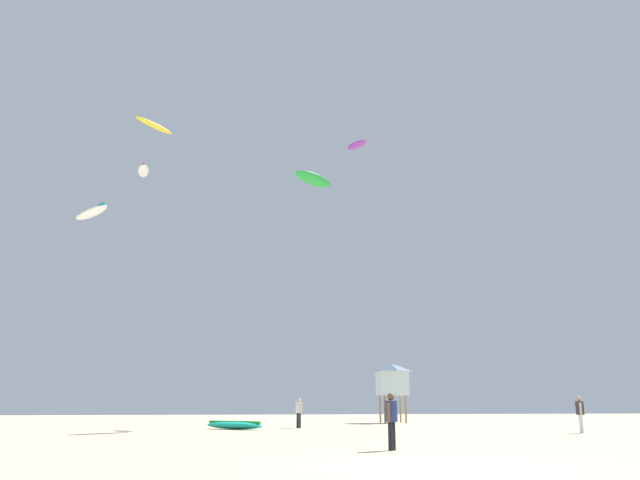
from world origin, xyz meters
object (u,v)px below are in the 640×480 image
person_foreground (391,417)px  kite_grounded_near (234,425)px  kite_aloft_0 (91,213)px  lifeguard_tower (392,379)px  kite_aloft_1 (313,179)px  kite_aloft_2 (357,145)px  person_midground (299,410)px  person_left (580,412)px  kite_aloft_3 (143,171)px  kite_aloft_4 (154,126)px

person_foreground → kite_grounded_near: 16.95m
kite_grounded_near → kite_aloft_0: (-8.63, 0.25, 11.91)m
kite_grounded_near → kite_aloft_0: bearing=178.3°
person_foreground → lifeguard_tower: bearing=110.9°
kite_aloft_1 → kite_aloft_2: kite_aloft_2 is taller
person_midground → kite_aloft_1: kite_aloft_1 is taller
kite_grounded_near → person_left: bearing=-21.4°
person_left → lifeguard_tower: bearing=-50.9°
kite_grounded_near → lifeguard_tower: (11.25, 9.38, 2.84)m
kite_aloft_1 → person_midground: bearing=-116.1°
person_foreground → kite_aloft_0: 24.02m
person_foreground → kite_aloft_3: size_ratio=0.59×
person_foreground → kite_aloft_0: size_ratio=0.47×
person_midground → lifeguard_tower: lifeguard_tower is taller
person_foreground → person_midground: person_foreground is taller
kite_grounded_near → kite_aloft_0: 14.71m
person_midground → kite_grounded_near: size_ratio=0.46×
lifeguard_tower → kite_aloft_0: bearing=-155.3°
person_midground → kite_aloft_3: bearing=105.8°
kite_aloft_3 → kite_aloft_4: size_ratio=1.02×
kite_aloft_0 → kite_aloft_2: bearing=24.9°
person_left → lifeguard_tower: size_ratio=0.42×
person_foreground → kite_aloft_1: kite_aloft_1 is taller
person_foreground → kite_grounded_near: size_ratio=0.49×
kite_aloft_2 → kite_aloft_1: bearing=-129.1°
kite_grounded_near → lifeguard_tower: 14.92m
lifeguard_tower → kite_aloft_3: size_ratio=1.39×
kite_aloft_1 → lifeguard_tower: bearing=42.4°
person_left → kite_aloft_4: size_ratio=0.59×
kite_aloft_4 → lifeguard_tower: bearing=26.4°
kite_aloft_0 → kite_grounded_near: bearing=-1.7°
person_midground → kite_aloft_0: 16.64m
kite_aloft_3 → person_midground: bearing=-44.4°
person_left → kite_grounded_near: (-16.68, 6.53, -0.80)m
person_midground → lifeguard_tower: bearing=17.2°
person_midground → kite_aloft_3: kite_aloft_3 is taller
person_left → kite_aloft_4: (-22.20, 7.61, 17.11)m
lifeguard_tower → kite_aloft_1: size_ratio=1.26×
person_midground → lifeguard_tower: (7.57, 8.12, 2.07)m
person_midground → kite_aloft_3: 24.13m
person_foreground → kite_aloft_2: bearing=116.0°
person_foreground → kite_aloft_0: kite_aloft_0 is taller
kite_aloft_3 → kite_aloft_4: bearing=-79.1°
person_midground → kite_aloft_2: size_ratio=0.83×
person_left → person_foreground: bearing=59.6°
person_foreground → kite_aloft_1: bearing=125.2°
lifeguard_tower → kite_aloft_1: bearing=-137.6°
person_midground → kite_aloft_3: size_ratio=0.56×
kite_aloft_1 → kite_aloft_2: bearing=50.9°
kite_aloft_0 → kite_aloft_1: kite_aloft_1 is taller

